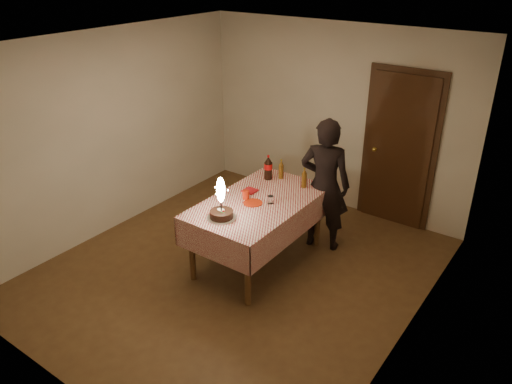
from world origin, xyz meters
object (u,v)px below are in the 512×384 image
dining_table (259,209)px  amber_bottle_left (281,170)px  clear_cup (271,200)px  amber_bottle_right (304,178)px  cola_bottle (268,168)px  red_plate (253,203)px  photographer (325,185)px  red_cup (246,195)px  birthday_cake (221,207)px

dining_table → amber_bottle_left: 0.72m
clear_cup → amber_bottle_right: size_ratio=0.35×
cola_bottle → amber_bottle_right: bearing=5.7°
red_plate → amber_bottle_right: bearing=70.5°
cola_bottle → photographer: (0.69, 0.21, -0.13)m
red_cup → photographer: photographer is taller
red_plate → amber_bottle_right: size_ratio=0.86×
dining_table → photographer: photographer is taller
photographer → cola_bottle: bearing=-163.4°
red_cup → clear_cup: 0.30m
dining_table → red_cup: 0.22m
dining_table → red_cup: red_cup is taller
cola_bottle → amber_bottle_left: cola_bottle is taller
red_plate → photographer: bearing=62.4°
birthday_cake → red_cup: bearing=96.5°
dining_table → red_plate: (-0.01, -0.09, 0.11)m
birthday_cake → red_plate: 0.49m
red_cup → amber_bottle_left: 0.72m
dining_table → amber_bottle_left: (-0.13, 0.67, 0.23)m
red_cup → photographer: size_ratio=0.06×
amber_bottle_right → photographer: bearing=38.0°
red_plate → clear_cup: 0.20m
clear_cup → cola_bottle: size_ratio=0.28×
cola_bottle → photographer: 0.73m
dining_table → clear_cup: bearing=8.8°
birthday_cake → red_cup: size_ratio=4.76×
red_cup → photographer: 1.01m
dining_table → amber_bottle_right: size_ratio=6.75×
birthday_cake → cola_bottle: (-0.17, 1.13, 0.02)m
red_plate → photographer: 0.97m
birthday_cake → red_cup: birthday_cake is taller
dining_table → birthday_cake: birthday_cake is taller
dining_table → cola_bottle: bearing=114.2°
clear_cup → amber_bottle_left: bearing=113.6°
photographer → red_plate: bearing=-117.6°
dining_table → amber_bottle_right: (0.24, 0.61, 0.23)m
cola_bottle → amber_bottle_right: 0.49m
photographer → amber_bottle_right: bearing=-142.0°
amber_bottle_right → birthday_cake: bearing=-105.4°
amber_bottle_left → red_cup: bearing=-91.0°
amber_bottle_right → photographer: 0.27m
birthday_cake → dining_table: bearing=81.4°
dining_table → photographer: bearing=60.3°
red_cup → cola_bottle: 0.63m
dining_table → photographer: (0.44, 0.77, 0.13)m
birthday_cake → amber_bottle_left: bearing=92.2°
cola_bottle → photographer: photographer is taller
amber_bottle_left → amber_bottle_right: same height
red_plate → amber_bottle_right: 0.76m
dining_table → clear_cup: size_ratio=19.11×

